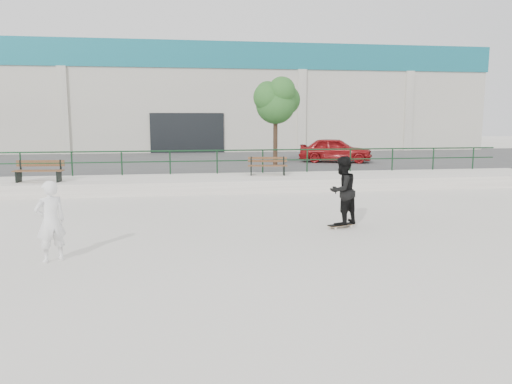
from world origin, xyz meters
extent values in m
plane|color=beige|center=(0.00, 0.00, 0.00)|extent=(120.00, 120.00, 0.00)
cube|color=beige|center=(0.00, 9.50, 0.25)|extent=(30.00, 3.00, 0.50)
cube|color=#404040|center=(0.00, 18.00, 0.25)|extent=(60.00, 14.00, 0.50)
cylinder|color=#14371D|center=(0.00, 10.80, 1.50)|extent=(28.00, 0.06, 0.06)
cylinder|color=#14371D|center=(0.00, 10.80, 1.05)|extent=(28.00, 0.05, 0.05)
cylinder|color=#14371D|center=(-7.00, 10.80, 1.00)|extent=(0.06, 0.06, 1.00)
cylinder|color=#14371D|center=(-5.00, 10.80, 1.00)|extent=(0.06, 0.06, 1.00)
cylinder|color=#14371D|center=(-3.00, 10.80, 1.00)|extent=(0.06, 0.06, 1.00)
cylinder|color=#14371D|center=(-1.00, 10.80, 1.00)|extent=(0.06, 0.06, 1.00)
cylinder|color=#14371D|center=(1.00, 10.80, 1.00)|extent=(0.06, 0.06, 1.00)
cylinder|color=#14371D|center=(3.00, 10.80, 1.00)|extent=(0.06, 0.06, 1.00)
cylinder|color=#14371D|center=(5.00, 10.80, 1.00)|extent=(0.06, 0.06, 1.00)
cylinder|color=#14371D|center=(7.00, 10.80, 1.00)|extent=(0.06, 0.06, 1.00)
cylinder|color=#14371D|center=(9.00, 10.80, 1.00)|extent=(0.06, 0.06, 1.00)
cylinder|color=#14371D|center=(11.00, 10.80, 1.00)|extent=(0.06, 0.06, 1.00)
cylinder|color=#14371D|center=(13.00, 10.80, 1.00)|extent=(0.06, 0.06, 1.00)
cube|color=silver|center=(0.00, 32.00, 4.00)|extent=(44.00, 16.00, 8.00)
cube|color=#19707F|center=(0.00, 32.00, 7.10)|extent=(44.20, 16.20, 1.80)
cube|color=black|center=(0.00, 23.95, 1.60)|extent=(5.00, 0.15, 3.20)
cube|color=silver|center=(-8.00, 23.90, 3.10)|extent=(0.60, 0.25, 6.20)
cube|color=silver|center=(8.00, 23.90, 3.10)|extent=(0.60, 0.25, 6.20)
cube|color=silver|center=(16.00, 23.90, 3.10)|extent=(0.60, 0.25, 6.20)
cube|color=#4D2E1A|center=(-5.87, 8.82, 0.93)|extent=(1.79, 0.28, 0.04)
cube|color=#4D2E1A|center=(-5.85, 9.00, 0.93)|extent=(1.79, 0.28, 0.04)
cube|color=#4D2E1A|center=(-5.84, 9.17, 0.93)|extent=(1.79, 0.28, 0.04)
cube|color=#4D2E1A|center=(-5.83, 9.25, 1.11)|extent=(1.78, 0.20, 0.10)
cube|color=#4D2E1A|center=(-5.83, 9.25, 1.25)|extent=(1.78, 0.20, 0.10)
cube|color=black|center=(-6.59, 9.06, 0.71)|extent=(0.10, 0.50, 0.42)
cube|color=black|center=(-6.57, 9.32, 1.11)|extent=(0.06, 0.05, 0.42)
cube|color=black|center=(-5.11, 8.93, 0.71)|extent=(0.10, 0.50, 0.42)
cube|color=black|center=(-5.09, 9.19, 1.11)|extent=(0.06, 0.05, 0.42)
cube|color=#4D2E1A|center=(3.03, 9.76, 0.90)|extent=(1.66, 0.36, 0.04)
cube|color=#4D2E1A|center=(3.06, 9.92, 0.90)|extent=(1.66, 0.36, 0.04)
cube|color=#4D2E1A|center=(3.08, 10.08, 0.90)|extent=(1.66, 0.36, 0.04)
cube|color=#4D2E1A|center=(3.09, 10.16, 1.07)|extent=(1.64, 0.29, 0.09)
cube|color=#4D2E1A|center=(3.09, 10.16, 1.20)|extent=(1.64, 0.29, 0.09)
cube|color=black|center=(2.37, 10.02, 0.69)|extent=(0.12, 0.46, 0.39)
cube|color=black|center=(2.41, 10.26, 1.07)|extent=(0.06, 0.05, 0.39)
cube|color=black|center=(3.74, 9.82, 0.69)|extent=(0.12, 0.46, 0.39)
cube|color=black|center=(3.77, 10.05, 1.07)|extent=(0.06, 0.05, 0.39)
cylinder|color=#3C2D1E|center=(4.17, 13.92, 1.81)|extent=(0.22, 0.22, 2.62)
sphere|color=#24541F|center=(4.17, 13.92, 3.56)|extent=(1.97, 1.97, 1.97)
sphere|color=#24541F|center=(4.72, 14.25, 3.78)|extent=(1.53, 1.53, 1.53)
sphere|color=#24541F|center=(3.73, 13.70, 3.88)|extent=(1.42, 1.42, 1.42)
sphere|color=#24541F|center=(4.39, 13.49, 4.21)|extent=(1.31, 1.31, 1.31)
sphere|color=#24541F|center=(3.84, 14.36, 4.10)|extent=(1.20, 1.20, 1.20)
imported|color=maroon|center=(7.77, 15.34, 1.16)|extent=(4.19, 2.81, 1.33)
cube|color=black|center=(3.60, 1.85, 0.09)|extent=(0.80, 0.45, 0.02)
cube|color=brown|center=(3.60, 1.85, 0.07)|extent=(0.80, 0.45, 0.01)
cube|color=#9F9FA4|center=(3.36, 1.76, 0.04)|extent=(0.11, 0.17, 0.03)
cube|color=#9F9FA4|center=(3.85, 1.94, 0.04)|extent=(0.11, 0.17, 0.03)
cylinder|color=beige|center=(3.39, 1.67, 0.03)|extent=(0.06, 0.04, 0.06)
cylinder|color=beige|center=(3.33, 1.85, 0.03)|extent=(0.06, 0.04, 0.06)
cylinder|color=beige|center=(3.88, 1.85, 0.03)|extent=(0.06, 0.04, 0.06)
cylinder|color=beige|center=(3.82, 2.03, 0.03)|extent=(0.06, 0.04, 0.06)
imported|color=black|center=(3.60, 1.85, 1.00)|extent=(1.11, 1.05, 1.81)
imported|color=white|center=(-3.24, -0.25, 0.83)|extent=(0.73, 0.66, 1.66)
camera|label=1|loc=(-0.66, -10.65, 2.92)|focal=35.00mm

